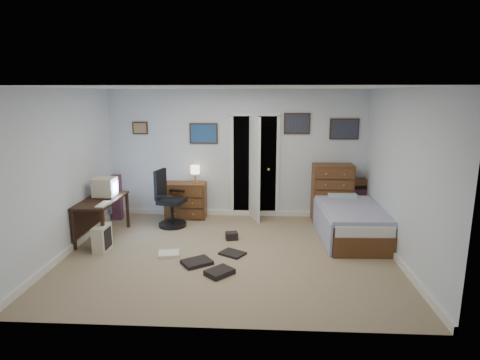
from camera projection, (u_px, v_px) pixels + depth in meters
The scene contains 15 objects.
floor at pixel (229, 254), 6.18m from camera, with size 5.00×4.00×0.02m, color gray.
computer_desk at pixel (97, 208), 6.75m from camera, with size 0.57×1.20×0.68m.
crt_monitor at pixel (105, 187), 6.82m from camera, with size 0.36×0.33×0.33m.
keyboard at pixel (103, 204), 6.36m from camera, with size 0.14×0.37×0.02m, color beige.
pc_tower at pixel (102, 238), 6.27m from camera, with size 0.19×0.39×0.41m.
office_chair at pixel (169, 205), 7.38m from camera, with size 0.62×0.62×1.06m.
media_stack at pixel (117, 197), 7.78m from camera, with size 0.17×0.17×0.87m, color maroon.
low_dresser at pixel (186, 200), 7.89m from camera, with size 0.79×0.40×0.71m, color brown.
table_lamp at pixel (195, 170), 7.75m from camera, with size 0.18×0.18×0.34m.
doorway at pixel (255, 164), 8.16m from camera, with size 0.96×1.12×2.05m.
tall_dresser at pixel (332, 193), 7.67m from camera, with size 0.75×0.44×1.10m, color brown.
headboard_bookcase at pixel (356, 198), 7.78m from camera, with size 0.91×0.29×0.80m.
bed at pixel (349, 221), 6.83m from camera, with size 1.06×1.89×0.61m.
wall_posters at pixel (266, 129), 7.70m from camera, with size 4.38×0.04×0.60m.
floor_clutter at pixel (210, 257), 5.96m from camera, with size 1.37×1.67×0.13m.
Camera 1 is at (0.48, -5.78, 2.44)m, focal length 30.00 mm.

